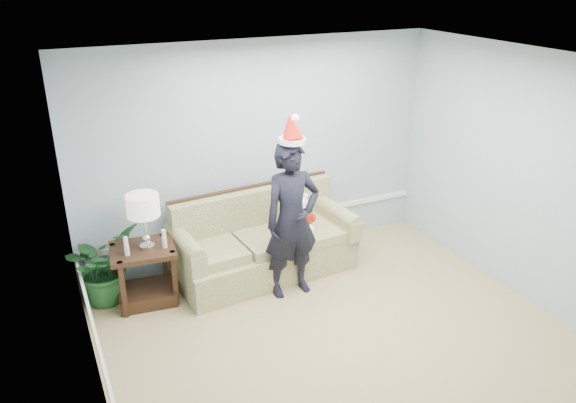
# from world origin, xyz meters

# --- Properties ---
(room_shell) EXTENTS (4.54, 5.04, 2.74)m
(room_shell) POSITION_xyz_m (0.00, 0.00, 1.35)
(room_shell) COLOR tan
(room_shell) RESTS_ON ground
(wainscot_trim) EXTENTS (4.49, 4.99, 0.06)m
(wainscot_trim) POSITION_xyz_m (-1.18, 1.18, 0.45)
(wainscot_trim) COLOR white
(wainscot_trim) RESTS_ON room_shell
(sofa) EXTENTS (2.17, 1.05, 0.99)m
(sofa) POSITION_xyz_m (-0.16, 2.06, 0.35)
(sofa) COLOR #505C2B
(sofa) RESTS_ON room_shell
(side_table) EXTENTS (0.74, 0.64, 0.65)m
(side_table) POSITION_xyz_m (-1.58, 2.01, 0.26)
(side_table) COLOR #311E12
(side_table) RESTS_ON room_shell
(table_lamp) EXTENTS (0.34, 0.34, 0.61)m
(table_lamp) POSITION_xyz_m (-1.52, 1.99, 1.12)
(table_lamp) COLOR silver
(table_lamp) RESTS_ON side_table
(candle_pair) EXTENTS (0.45, 0.05, 0.21)m
(candle_pair) POSITION_xyz_m (-1.55, 1.91, 0.75)
(candle_pair) COLOR silver
(candle_pair) RESTS_ON side_table
(houseplant) EXTENTS (1.02, 1.02, 0.86)m
(houseplant) POSITION_xyz_m (-1.99, 2.23, 0.43)
(houseplant) COLOR #205628
(houseplant) RESTS_ON room_shell
(man) EXTENTS (0.66, 0.44, 1.77)m
(man) POSITION_xyz_m (-0.04, 1.50, 0.89)
(man) COLOR black
(man) RESTS_ON room_shell
(santa_hat) EXTENTS (0.29, 0.32, 0.33)m
(santa_hat) POSITION_xyz_m (-0.04, 1.51, 1.90)
(santa_hat) COLOR white
(santa_hat) RESTS_ON man
(teddy_bear) EXTENTS (0.30, 0.34, 0.48)m
(teddy_bear) POSITION_xyz_m (0.26, 1.90, 0.69)
(teddy_bear) COLOR white
(teddy_bear) RESTS_ON sofa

